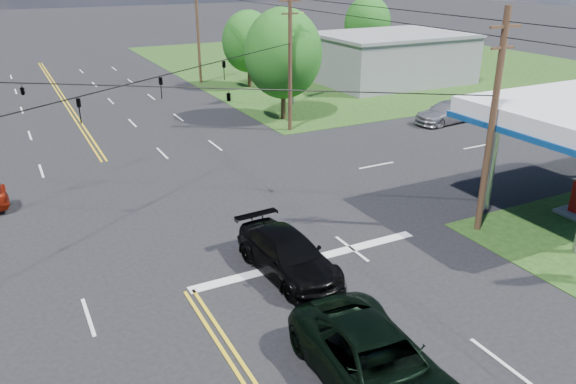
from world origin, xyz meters
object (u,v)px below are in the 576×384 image
pole_ne (290,60)px  tree_far_r (368,24)px  retail_ne (391,59)px  tree_right_b (249,42)px  tree_right_a (283,54)px  pole_se (492,122)px  pole_right_far (198,29)px  pickup_dkgreen (376,364)px  suv_black (288,255)px

pole_ne → tree_far_r: size_ratio=1.25×
retail_ne → tree_right_b: bearing=163.5°
tree_right_a → pole_se: bearing=-92.7°
pole_ne → pole_right_far: 19.00m
pole_right_far → pole_se: bearing=-90.0°
pickup_dkgreen → pole_se: bearing=35.9°
suv_black → tree_far_r: bearing=48.3°
pole_right_far → tree_far_r: pole_right_far is taller
tree_right_b → pole_ne: bearing=-103.1°
tree_far_r → suv_black: bearing=-128.1°
pole_ne → suv_black: bearing=-117.8°
pole_right_far → suv_black: bearing=-104.2°
tree_right_a → tree_right_b: tree_right_a is taller
tree_right_a → pole_right_far: bearing=93.6°
pole_se → pole_ne: 18.00m
tree_far_r → suv_black: tree_far_r is taller
retail_ne → tree_far_r: 11.02m
tree_right_a → tree_far_r: size_ratio=1.07×
pole_se → pickup_dkgreen: size_ratio=1.51×
pole_ne → tree_right_a: pole_ne is taller
tree_far_r → pole_se: bearing=-118.3°
pole_se → pole_right_far: (0.00, 37.00, 0.25)m
retail_ne → pole_se: (-17.00, -29.00, 2.72)m
pickup_dkgreen → suv_black: pickup_dkgreen is taller
pole_right_far → tree_far_r: (21.00, 2.00, -0.62)m
pole_right_far → pickup_dkgreen: bearing=-103.0°
retail_ne → pole_se: bearing=-120.4°
pole_ne → pickup_dkgreen: size_ratio=1.51×
retail_ne → tree_right_a: size_ratio=1.71×
pole_se → suv_black: size_ratio=1.75×
pole_se → tree_right_b: bearing=83.9°
tree_right_b → tree_far_r: size_ratio=0.93×
retail_ne → tree_right_b: size_ratio=1.98×
pole_se → pickup_dkgreen: pole_se is taller
pole_right_far → tree_far_r: size_ratio=1.31×
pole_se → suv_black: pole_se is taller
pole_right_far → suv_black: 37.90m
suv_black → pole_ne: bearing=58.7°
pole_ne → tree_right_a: 3.16m
tree_right_a → pickup_dkgreen: 29.63m
pole_se → pole_right_far: size_ratio=0.95×
pole_right_far → suv_black: pole_right_far is taller
tree_right_b → tree_far_r: (17.50, 6.00, 0.33)m
suv_black → tree_right_a: bearing=60.0°
retail_ne → suv_black: 38.76m
pole_right_far → pole_ne: bearing=-90.0°
retail_ne → pole_right_far: bearing=154.8°
tree_right_b → suv_black: 35.07m
pole_se → pole_ne: (0.00, 18.00, 0.00)m
tree_right_a → tree_far_r: tree_right_a is taller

